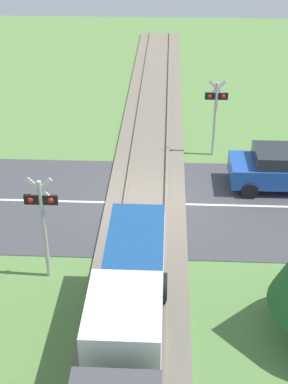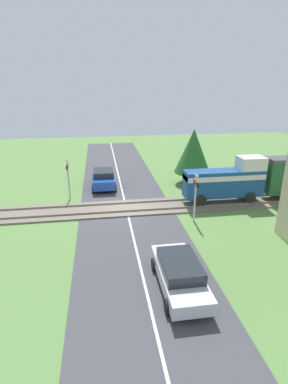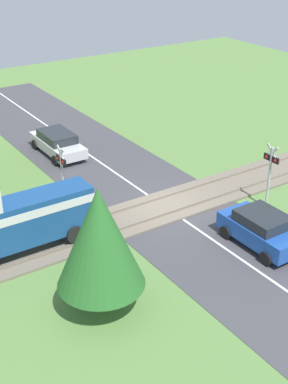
# 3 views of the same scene
# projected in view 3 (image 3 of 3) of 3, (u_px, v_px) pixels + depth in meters

# --- Properties ---
(ground_plane) EXTENTS (60.00, 60.00, 0.00)m
(ground_plane) POSITION_uv_depth(u_px,v_px,m) (166.00, 208.00, 25.59)
(ground_plane) COLOR #5B8442
(road_surface) EXTENTS (48.00, 6.40, 0.02)m
(road_surface) POSITION_uv_depth(u_px,v_px,m) (166.00, 208.00, 25.58)
(road_surface) COLOR #424247
(road_surface) RESTS_ON ground_plane
(track_bed) EXTENTS (2.80, 48.00, 0.24)m
(track_bed) POSITION_uv_depth(u_px,v_px,m) (166.00, 206.00, 25.56)
(track_bed) COLOR #756B5B
(track_bed) RESTS_ON ground_plane
(car_near_crossing) EXTENTS (3.69, 1.97, 1.50)m
(car_near_crossing) POSITION_uv_depth(u_px,v_px,m) (262.00, 229.00, 22.33)
(car_near_crossing) COLOR #1E4CA8
(car_near_crossing) RESTS_ON ground_plane
(car_far_side) EXTENTS (4.39, 1.87, 1.37)m
(car_far_side) POSITION_uv_depth(u_px,v_px,m) (57.00, 142.00, 31.09)
(car_far_side) COLOR silver
(car_far_side) RESTS_ON ground_plane
(crossing_signal_west_approach) EXTENTS (0.90, 0.18, 3.20)m
(crossing_signal_west_approach) POSITION_uv_depth(u_px,v_px,m) (270.00, 168.00, 24.73)
(crossing_signal_west_approach) COLOR #B7B7B7
(crossing_signal_west_approach) RESTS_ON ground_plane
(crossing_signal_east_approach) EXTENTS (0.90, 0.18, 3.20)m
(crossing_signal_east_approach) POSITION_uv_depth(u_px,v_px,m) (62.00, 170.00, 24.58)
(crossing_signal_east_approach) COLOR #B7B7B7
(crossing_signal_east_approach) RESTS_ON ground_plane
(tree_roadside_hedge) EXTENTS (3.08, 3.08, 4.74)m
(tree_roadside_hedge) POSITION_uv_depth(u_px,v_px,m) (100.00, 238.00, 17.74)
(tree_roadside_hedge) COLOR brown
(tree_roadside_hedge) RESTS_ON ground_plane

